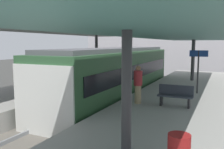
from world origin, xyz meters
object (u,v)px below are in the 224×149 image
(commuter_train, at_px, (117,74))
(platform_sign, at_px, (198,62))
(passenger_near_bench, at_px, (138,84))
(platform_bench, at_px, (175,95))

(commuter_train, relative_size, platform_sign, 5.92)
(passenger_near_bench, bearing_deg, platform_sign, 57.96)
(commuter_train, height_order, platform_sign, commuter_train)
(platform_sign, xyz_separation_m, passenger_near_bench, (-2.08, -3.33, -0.78))
(passenger_near_bench, bearing_deg, commuter_train, 126.16)
(passenger_near_bench, bearing_deg, platform_bench, 6.64)
(commuter_train, bearing_deg, platform_sign, -1.40)
(commuter_train, bearing_deg, passenger_near_bench, -53.84)
(commuter_train, height_order, platform_bench, commuter_train)
(platform_bench, bearing_deg, commuter_train, 141.21)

